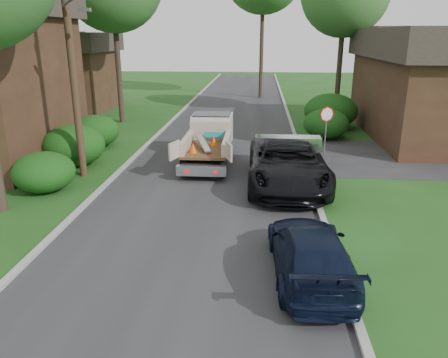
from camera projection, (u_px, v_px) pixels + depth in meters
ground at (194, 229)px, 13.58m from camera, size 120.00×120.00×0.00m
road at (221, 149)px, 23.03m from camera, size 8.00×90.00×0.02m
curb_left at (145, 146)px, 23.33m from camera, size 0.20×90.00×0.12m
curb_right at (300, 150)px, 22.70m from camera, size 0.20×90.00×0.12m
stop_sign at (326, 121)px, 21.13m from camera, size 0.71×0.32×2.48m
utility_pole at (71, 50)px, 17.08m from camera, size 2.42×1.25×10.00m
house_left_far at (65, 70)px, 34.46m from camera, size 7.56×7.56×6.00m
hedge_left_a at (44, 172)px, 16.65m from camera, size 2.34×2.34×1.53m
hedge_left_b at (73, 145)px, 19.93m from camera, size 2.86×2.86×1.87m
hedge_left_c at (95, 131)px, 23.29m from camera, size 2.60×2.60×1.70m
hedge_right_a at (326, 124)px, 25.16m from camera, size 2.60×2.60×1.70m
hedge_right_b at (331, 111)px, 27.86m from camera, size 3.38×3.38×2.21m
flatbed_truck at (210, 137)px, 20.74m from camera, size 2.56×5.45×2.06m
black_pickup at (288, 163)px, 17.30m from camera, size 3.08×6.63×1.84m
navy_suv at (310, 252)px, 10.75m from camera, size 2.10×4.65×1.32m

